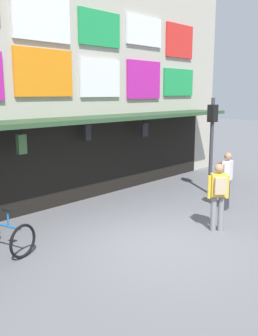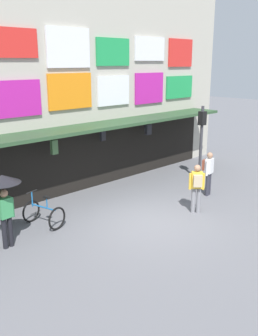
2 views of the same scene
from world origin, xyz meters
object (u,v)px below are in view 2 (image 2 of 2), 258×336
at_px(bicycle_parked, 44,214).
at_px(pedestrian_in_black, 208,170).
at_px(pedestrian_in_blue, 197,185).
at_px(pedestrian_with_umbrella, 3,191).
at_px(traffic_light_far, 201,132).

bearing_deg(bicycle_parked, pedestrian_in_black, -17.66).
distance_m(bicycle_parked, pedestrian_in_blue, 5.04).
height_order(pedestrian_in_blue, pedestrian_in_black, same).
height_order(bicycle_parked, pedestrian_in_blue, pedestrian_in_blue).
distance_m(bicycle_parked, pedestrian_with_umbrella, 2.00).
height_order(bicycle_parked, pedestrian_in_black, pedestrian_in_black).
bearing_deg(pedestrian_in_black, pedestrian_in_blue, -156.87).
distance_m(traffic_light_far, pedestrian_in_black, 2.11).
bearing_deg(traffic_light_far, bicycle_parked, 174.88).
distance_m(traffic_light_far, pedestrian_in_blue, 3.80).
bearing_deg(traffic_light_far, pedestrian_in_blue, -146.02).
xyz_separation_m(pedestrian_in_blue, pedestrian_with_umbrella, (-5.70, 2.12, 0.66)).
distance_m(bicycle_parked, pedestrian_in_black, 6.33).
distance_m(pedestrian_in_blue, pedestrian_with_umbrella, 6.12).
bearing_deg(pedestrian_in_black, pedestrian_with_umbrella, 169.67).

